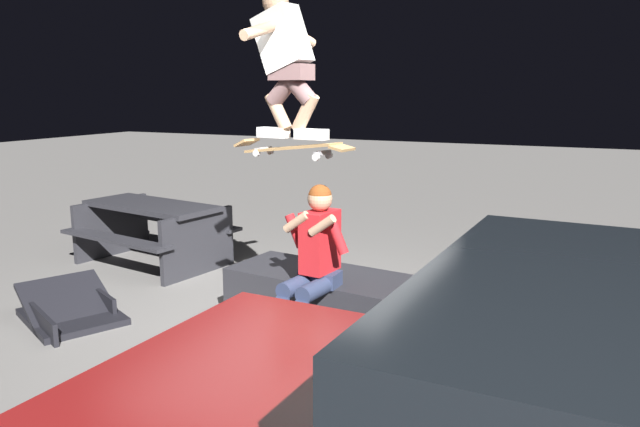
{
  "coord_description": "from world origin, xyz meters",
  "views": [
    {
      "loc": [
        -2.41,
        4.54,
        2.07
      ],
      "look_at": [
        -0.38,
        0.19,
        1.1
      ],
      "focal_mm": 34.33,
      "sensor_mm": 36.0,
      "label": 1
    }
  ],
  "objects_px": {
    "trash_bin": "(513,373)",
    "ledge_box_main": "(325,300)",
    "skateboard": "(292,148)",
    "kicker_ramp": "(72,313)",
    "picnic_table_back": "(152,224)",
    "person_sitting_on_ledge": "(313,259)",
    "skater_airborne": "(285,57)"
  },
  "relations": [
    {
      "from": "skateboard",
      "to": "kicker_ramp",
      "type": "bearing_deg",
      "value": 9.33
    },
    {
      "from": "person_sitting_on_ledge",
      "to": "skater_airborne",
      "type": "bearing_deg",
      "value": 7.26
    },
    {
      "from": "trash_bin",
      "to": "ledge_box_main",
      "type": "bearing_deg",
      "value": -36.32
    },
    {
      "from": "skateboard",
      "to": "trash_bin",
      "type": "distance_m",
      "value": 2.31
    },
    {
      "from": "person_sitting_on_ledge",
      "to": "skater_airborne",
      "type": "relative_size",
      "value": 1.2
    },
    {
      "from": "ledge_box_main",
      "to": "person_sitting_on_ledge",
      "type": "bearing_deg",
      "value": 101.44
    },
    {
      "from": "skater_airborne",
      "to": "kicker_ramp",
      "type": "bearing_deg",
      "value": 9.78
    },
    {
      "from": "ledge_box_main",
      "to": "skateboard",
      "type": "distance_m",
      "value": 1.46
    },
    {
      "from": "ledge_box_main",
      "to": "trash_bin",
      "type": "bearing_deg",
      "value": 143.68
    },
    {
      "from": "person_sitting_on_ledge",
      "to": "kicker_ramp",
      "type": "relative_size",
      "value": 1.16
    },
    {
      "from": "ledge_box_main",
      "to": "picnic_table_back",
      "type": "height_order",
      "value": "picnic_table_back"
    },
    {
      "from": "skateboard",
      "to": "trash_bin",
      "type": "bearing_deg",
      "value": 155.74
    },
    {
      "from": "skateboard",
      "to": "skater_airborne",
      "type": "height_order",
      "value": "skater_airborne"
    },
    {
      "from": "skater_airborne",
      "to": "kicker_ramp",
      "type": "height_order",
      "value": "skater_airborne"
    },
    {
      "from": "person_sitting_on_ledge",
      "to": "skater_airborne",
      "type": "xyz_separation_m",
      "value": [
        0.22,
        0.03,
        1.57
      ]
    },
    {
      "from": "trash_bin",
      "to": "skater_airborne",
      "type": "bearing_deg",
      "value": -23.81
    },
    {
      "from": "picnic_table_back",
      "to": "trash_bin",
      "type": "xyz_separation_m",
      "value": [
        -4.51,
        2.27,
        0.0
      ]
    },
    {
      "from": "trash_bin",
      "to": "picnic_table_back",
      "type": "bearing_deg",
      "value": -26.74
    },
    {
      "from": "kicker_ramp",
      "to": "trash_bin",
      "type": "xyz_separation_m",
      "value": [
        -3.96,
        0.48,
        0.44
      ]
    },
    {
      "from": "picnic_table_back",
      "to": "person_sitting_on_ledge",
      "type": "bearing_deg",
      "value": 153.55
    },
    {
      "from": "ledge_box_main",
      "to": "kicker_ramp",
      "type": "height_order",
      "value": "ledge_box_main"
    },
    {
      "from": "person_sitting_on_ledge",
      "to": "ledge_box_main",
      "type": "bearing_deg",
      "value": -78.56
    },
    {
      "from": "skateboard",
      "to": "skater_airborne",
      "type": "distance_m",
      "value": 0.69
    },
    {
      "from": "person_sitting_on_ledge",
      "to": "picnic_table_back",
      "type": "bearing_deg",
      "value": -26.45
    },
    {
      "from": "picnic_table_back",
      "to": "trash_bin",
      "type": "distance_m",
      "value": 5.05
    },
    {
      "from": "kicker_ramp",
      "to": "trash_bin",
      "type": "height_order",
      "value": "trash_bin"
    },
    {
      "from": "skater_airborne",
      "to": "picnic_table_back",
      "type": "relative_size",
      "value": 0.59
    },
    {
      "from": "ledge_box_main",
      "to": "kicker_ramp",
      "type": "xyz_separation_m",
      "value": [
        2.19,
        0.82,
        -0.18
      ]
    },
    {
      "from": "person_sitting_on_ledge",
      "to": "trash_bin",
      "type": "distance_m",
      "value": 1.9
    },
    {
      "from": "person_sitting_on_ledge",
      "to": "kicker_ramp",
      "type": "height_order",
      "value": "person_sitting_on_ledge"
    },
    {
      "from": "kicker_ramp",
      "to": "trash_bin",
      "type": "distance_m",
      "value": 4.01
    },
    {
      "from": "skateboard",
      "to": "trash_bin",
      "type": "xyz_separation_m",
      "value": [
        -1.84,
        0.83,
        -1.13
      ]
    }
  ]
}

